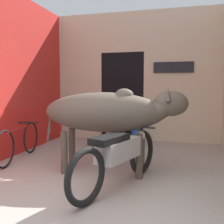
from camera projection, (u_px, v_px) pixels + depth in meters
name	position (u px, v px, depth m)	size (l,w,h in m)	color
ground_plane	(71.00, 212.00, 2.93)	(30.00, 30.00, 0.00)	#9E9389
wall_left_shopfront	(11.00, 77.00, 5.31)	(0.25, 4.13, 3.31)	red
wall_back_with_doorway	(132.00, 85.00, 7.07)	(4.24, 0.93, 3.31)	beige
cow	(110.00, 112.00, 4.18)	(2.32, 0.79, 1.42)	#4C4238
motorcycle_near	(118.00, 155.00, 3.60)	(0.85, 1.99, 0.80)	black
motorcycle_far	(111.00, 128.00, 5.87)	(1.00, 1.98, 0.82)	black
bicycle	(19.00, 142.00, 5.01)	(0.44, 1.71, 0.68)	black
shopkeeper_seated	(120.00, 119.00, 6.42)	(0.36, 0.33, 1.16)	#3D3842
plastic_stool	(135.00, 134.00, 6.39)	(0.31, 0.31, 0.45)	#2856B2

